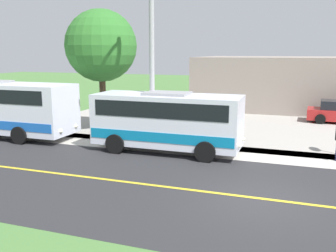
% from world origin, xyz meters
% --- Properties ---
extents(ground_plane, '(120.00, 120.00, 0.00)m').
position_xyz_m(ground_plane, '(0.00, 0.00, 0.00)').
color(ground_plane, '#477238').
extents(road_surface, '(8.00, 100.00, 0.01)m').
position_xyz_m(road_surface, '(0.00, 0.00, 0.00)').
color(road_surface, '#28282B').
rests_on(road_surface, ground).
extents(sidewalk, '(2.40, 100.00, 0.01)m').
position_xyz_m(sidewalk, '(-5.20, 0.00, 0.00)').
color(sidewalk, '#B2ADA3').
rests_on(sidewalk, ground).
extents(parking_lot_surface, '(14.00, 36.00, 0.01)m').
position_xyz_m(parking_lot_surface, '(-12.40, 3.00, 0.00)').
color(parking_lot_surface, '#9E9991').
rests_on(parking_lot_surface, ground).
extents(road_centre_line, '(0.16, 100.00, 0.00)m').
position_xyz_m(road_centre_line, '(0.00, 0.00, 0.01)').
color(road_centre_line, gold).
rests_on(road_centre_line, ground).
extents(shuttle_bus_front, '(2.58, 6.87, 2.76)m').
position_xyz_m(shuttle_bus_front, '(-4.46, -4.73, 1.52)').
color(shuttle_bus_front, silver).
rests_on(shuttle_bus_front, ground).
extents(street_light_pole, '(1.97, 0.24, 8.69)m').
position_xyz_m(street_light_pole, '(-4.89, -5.67, 4.76)').
color(street_light_pole, '#9E9EA3').
rests_on(street_light_pole, ground).
extents(tree_curbside, '(4.01, 4.01, 6.90)m').
position_xyz_m(tree_curbside, '(-7.40, -9.65, 4.87)').
color(tree_curbside, '#4C3826').
rests_on(tree_curbside, ground).
extents(commercial_building, '(10.00, 18.59, 4.15)m').
position_xyz_m(commercial_building, '(-21.40, 2.23, 2.07)').
color(commercial_building, gray).
rests_on(commercial_building, ground).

